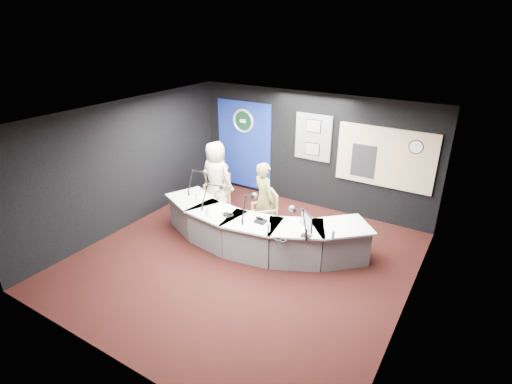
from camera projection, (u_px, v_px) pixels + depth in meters
The scene contains 33 objects.
ground at pixel (243, 260), 7.80m from camera, with size 6.00×6.00×0.00m, color black.
ceiling at pixel (241, 118), 6.67m from camera, with size 6.00×6.00×0.02m, color silver.
wall_back at pixel (311, 151), 9.57m from camera, with size 6.00×0.02×2.80m, color black.
wall_front at pixel (108, 279), 4.89m from camera, with size 6.00×0.02×2.80m, color black.
wall_left at pixel (127, 165), 8.67m from camera, with size 0.02×6.00×2.80m, color black.
wall_right at pixel (415, 238), 5.79m from camera, with size 0.02×6.00×2.80m, color black.
broadcast_desk at pixel (256, 230), 8.10m from camera, with size 4.50×1.90×0.75m, color silver, non-canonical shape.
backdrop_panel at pixel (244, 145), 10.52m from camera, with size 1.60×0.05×2.30m, color navy.
agency_seal at pixel (243, 121), 10.22m from camera, with size 0.63×0.63×0.07m, color silver.
seal_center at pixel (243, 121), 10.23m from camera, with size 0.48×0.48×0.01m, color black.
pinboard at pixel (313, 137), 9.38m from camera, with size 0.90×0.04×1.10m, color slate.
framed_photo_upper at pixel (313, 126), 9.25m from camera, with size 0.34×0.02×0.27m, color gray.
framed_photo_lower at pixel (312, 149), 9.47m from camera, with size 0.34×0.02×0.27m, color gray.
booth_window_frame at pixel (385, 158), 8.65m from camera, with size 2.12×0.06×1.32m, color tan.
booth_glow at pixel (385, 158), 8.64m from camera, with size 2.00×0.02×1.20m, color #FBE59E.
equipment_rack at pixel (363, 161), 8.90m from camera, with size 0.55×0.02×0.75m, color black.
wall_clock at pixel (416, 147), 8.20m from camera, with size 0.28×0.28×0.01m, color white.
armchair_left at pixel (217, 193), 9.64m from camera, with size 0.51×0.51×0.90m, color tan, non-canonical shape.
armchair_right at pixel (264, 215), 8.59m from camera, with size 0.50×0.50×0.90m, color tan, non-canonical shape.
draped_jacket at pixel (219, 182), 9.81m from camera, with size 0.50×0.10×0.70m, color gray.
person_man at pixel (216, 177), 9.48m from camera, with size 0.84×0.55×1.72m, color beige.
person_woman at pixel (264, 199), 8.44m from camera, with size 0.60×0.39×1.63m, color olive.
computer_monitor at pixel (307, 221), 7.00m from camera, with size 0.39×0.02×0.27m, color black.
desk_phone at pixel (261, 221), 7.61m from camera, with size 0.20×0.16×0.05m, color black.
headphones_near at pixel (280, 240), 6.98m from camera, with size 0.19×0.19×0.03m, color black.
headphones_far at pixel (228, 215), 7.88m from camera, with size 0.23×0.23×0.04m, color black.
paper_stack at pixel (201, 196), 8.71m from camera, with size 0.23×0.33×0.00m, color white.
notepad at pixel (220, 210), 8.12m from camera, with size 0.23×0.32×0.00m, color white.
boom_mic_a at pixel (197, 178), 8.90m from camera, with size 0.16×0.74×0.60m, color black, non-canonical shape.
boom_mic_b at pixel (213, 193), 8.17m from camera, with size 0.24×0.73×0.60m, color black, non-canonical shape.
boom_mic_c at pixel (249, 203), 7.69m from camera, with size 0.23×0.73×0.60m, color black, non-canonical shape.
boom_mic_d at pixel (299, 218), 7.15m from camera, with size 0.61×0.50×0.60m, color black, non-canonical shape.
water_bottles at pixel (254, 216), 7.65m from camera, with size 3.15×0.62×0.18m, color silver, non-canonical shape.
Camera 1 is at (3.67, -5.49, 4.36)m, focal length 28.00 mm.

